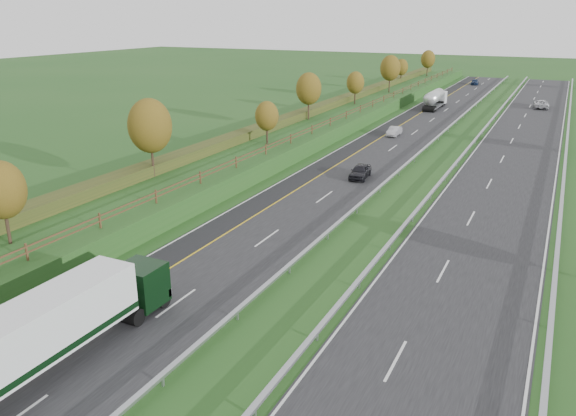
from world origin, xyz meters
name	(u,v)px	position (x,y,z in m)	size (l,w,h in m)	color
ground	(437,160)	(8.00, 55.00, 0.00)	(400.00, 400.00, 0.00)	#214C1B
near_carriageway	(386,146)	(0.00, 60.00, 0.02)	(10.50, 200.00, 0.04)	black
far_carriageway	(514,159)	(16.50, 60.00, 0.02)	(10.50, 200.00, 0.04)	black
hard_shoulder	(360,143)	(-3.75, 60.00, 0.02)	(3.00, 200.00, 0.04)	black
lane_markings	(432,150)	(6.40, 59.88, 0.05)	(26.75, 200.00, 0.01)	silver
embankment_left	(300,131)	(-13.00, 60.00, 1.00)	(12.00, 200.00, 2.00)	#214C1B
hedge_left	(288,119)	(-15.00, 60.00, 2.55)	(2.20, 180.00, 1.10)	#2E3A18
fence_left	(328,122)	(-8.50, 59.59, 2.73)	(0.12, 189.06, 1.20)	#422B19
median_barrier_near	(428,146)	(5.70, 60.00, 0.61)	(0.32, 200.00, 0.71)	#999CA2
median_barrier_far	(467,149)	(10.80, 60.00, 0.61)	(0.32, 200.00, 0.71)	#999CA2
outer_barrier_far	(565,159)	(22.30, 60.00, 0.62)	(0.32, 200.00, 0.71)	#999CA2
trees_left	(293,97)	(-12.64, 56.63, 6.37)	(6.64, 164.30, 7.66)	#2D2116
box_lorry	(43,333)	(-0.04, 2.28, 2.33)	(2.58, 16.28, 4.06)	black
road_tanker	(435,99)	(-1.20, 96.09, 1.86)	(2.40, 11.22, 3.46)	silver
car_dark_near	(360,171)	(2.14, 43.07, 0.80)	(1.79, 4.45, 1.52)	black
car_silver_mid	(394,131)	(-0.93, 67.19, 0.71)	(1.41, 4.04, 1.33)	#9C9BA0
car_small_far	(475,82)	(-0.31, 139.67, 0.69)	(1.81, 4.45, 1.29)	#152544
car_oncoming	(541,104)	(17.24, 105.08, 0.83)	(2.62, 5.69, 1.58)	silver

